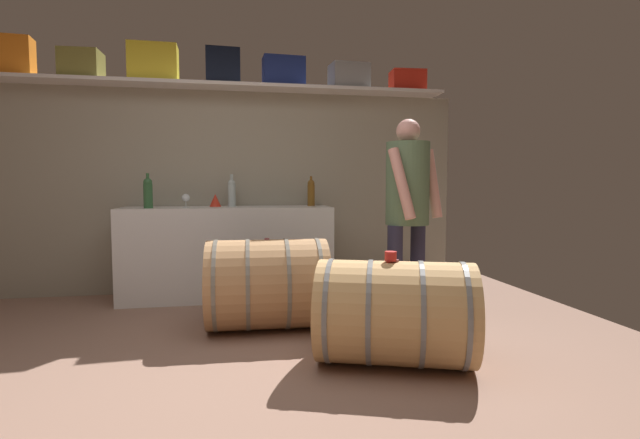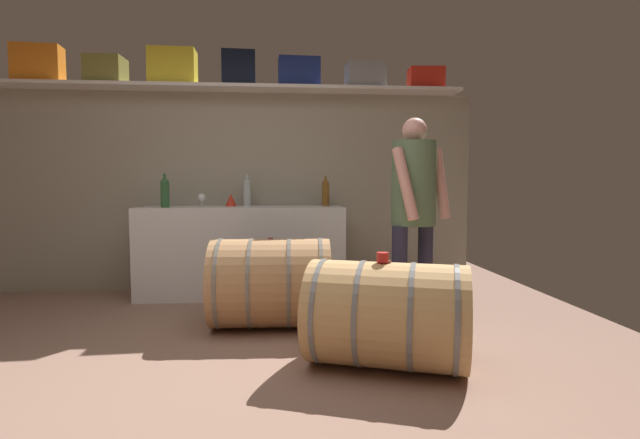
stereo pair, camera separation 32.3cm
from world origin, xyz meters
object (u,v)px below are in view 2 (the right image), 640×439
object	(u,v)px
wine_barrel_near	(387,315)
toolcase_black	(239,70)
toolcase_orange	(38,65)
wine_bottle_clear	(247,192)
wine_bottle_amber	(326,192)
red_funnel	(231,200)
toolcase_grey	(365,76)
toolcase_red	(426,79)
toolcase_navy	(299,73)
wine_barrel_far	(271,283)
winemaker_pouring	(414,199)
tasting_cup	(383,257)
work_cabinet	(243,251)
wine_glass	(202,198)
toolcase_olive	(106,71)
toolcase_yellow	(173,68)
wine_bottle_green	(165,192)

from	to	relation	value
wine_barrel_near	toolcase_black	bearing A→B (deg)	135.09
toolcase_orange	wine_bottle_clear	xyz separation A→B (m)	(1.96, -0.08, -1.21)
wine_bottle_amber	red_funnel	xyz separation A→B (m)	(-0.93, 0.01, -0.07)
toolcase_grey	toolcase_red	size ratio (longest dim) A/B	1.09
toolcase_navy	wine_bottle_amber	size ratio (longest dim) A/B	1.38
wine_barrel_far	winemaker_pouring	bearing A→B (deg)	0.47
toolcase_red	tasting_cup	size ratio (longest dim) A/B	4.90
work_cabinet	wine_bottle_clear	xyz separation A→B (m)	(0.04, 0.12, 0.57)
toolcase_orange	tasting_cup	world-z (taller)	toolcase_orange
wine_glass	tasting_cup	size ratio (longest dim) A/B	1.81
toolcase_red	wine_barrel_far	world-z (taller)	toolcase_red
work_cabinet	wine_bottle_amber	bearing A→B (deg)	6.55
toolcase_orange	toolcase_olive	xyz separation A→B (m)	(0.62, 0.00, -0.05)
toolcase_orange	wine_barrel_far	xyz separation A→B (m)	(2.21, -1.26, -1.87)
red_funnel	winemaker_pouring	bearing A→B (deg)	-38.57
toolcase_yellow	toolcase_grey	distance (m)	1.89
toolcase_olive	toolcase_red	distance (m)	3.14
toolcase_olive	red_funnel	world-z (taller)	toolcase_olive
toolcase_orange	wine_glass	xyz separation A→B (m)	(1.54, -0.20, -1.26)
toolcase_orange	toolcase_grey	world-z (taller)	toolcase_orange
wine_bottle_green	wine_glass	world-z (taller)	wine_bottle_green
wine_barrel_near	wine_bottle_clear	bearing A→B (deg)	134.32
red_funnel	wine_barrel_far	bearing A→B (deg)	-70.49
wine_bottle_clear	tasting_cup	size ratio (longest dim) A/B	4.43
toolcase_grey	wine_bottle_green	world-z (taller)	toolcase_grey
wine_glass	winemaker_pouring	world-z (taller)	winemaker_pouring
toolcase_navy	tasting_cup	bearing A→B (deg)	-82.45
wine_glass	toolcase_red	bearing A→B (deg)	5.22
toolcase_yellow	tasting_cup	world-z (taller)	toolcase_yellow
toolcase_grey	wine_barrel_near	bearing A→B (deg)	-100.68
wine_barrel_near	toolcase_grey	bearing A→B (deg)	102.81
toolcase_orange	work_cabinet	bearing A→B (deg)	-10.06
wine_glass	wine_bottle_clear	bearing A→B (deg)	16.76
toolcase_yellow	toolcase_red	size ratio (longest dim) A/B	1.28
toolcase_olive	tasting_cup	xyz separation A→B (m)	(2.26, -2.09, -1.51)
toolcase_black	tasting_cup	world-z (taller)	toolcase_black
wine_bottle_amber	toolcase_yellow	bearing A→B (deg)	176.06
wine_bottle_amber	wine_barrel_far	xyz separation A→B (m)	(-0.52, -1.15, -0.66)
wine_barrel_near	winemaker_pouring	distance (m)	1.11
toolcase_orange	tasting_cup	xyz separation A→B (m)	(2.88, -2.09, -1.56)
wine_barrel_near	toolcase_red	bearing A→B (deg)	86.87
toolcase_grey	wine_glass	bearing A→B (deg)	-177.18
toolcase_black	red_funnel	size ratio (longest dim) A/B	2.71
toolcase_yellow	wine_bottle_clear	bearing A→B (deg)	-7.51
wine_bottle_clear	wine_bottle_green	xyz separation A→B (m)	(-0.73, -0.24, 0.00)
toolcase_red	wine_bottle_clear	xyz separation A→B (m)	(-1.81, -0.08, -1.14)
red_funnel	tasting_cup	size ratio (longest dim) A/B	1.74
toolcase_red	wine_barrel_near	world-z (taller)	toolcase_red
wine_bottle_green	wine_bottle_amber	bearing A→B (deg)	8.27
wine_bottle_green	red_funnel	distance (m)	0.62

